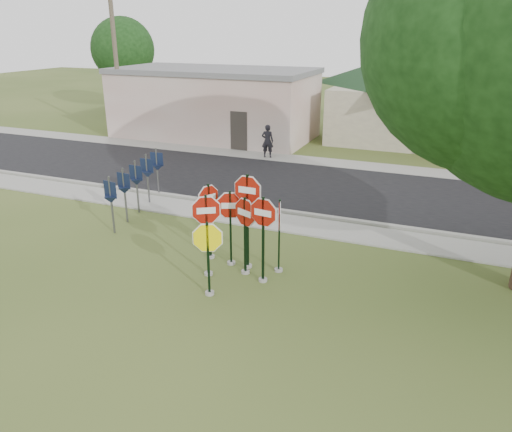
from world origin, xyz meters
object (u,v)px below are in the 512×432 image
at_px(utility_pole_near, 116,55).
at_px(stop_sign_left, 207,224).
at_px(stop_sign_center, 245,225).
at_px(stop_sign_yellow, 208,250).
at_px(pedestrian, 267,141).

bearing_deg(utility_pole_near, stop_sign_left, -46.75).
distance_m(stop_sign_center, stop_sign_left, 1.05).
height_order(stop_sign_left, utility_pole_near, utility_pole_near).
distance_m(stop_sign_left, utility_pole_near, 19.80).
bearing_deg(stop_sign_left, stop_sign_yellow, -60.96).
bearing_deg(utility_pole_near, pedestrian, -6.51).
distance_m(stop_sign_center, stop_sign_yellow, 1.52).
relative_size(stop_sign_center, stop_sign_yellow, 1.12).
distance_m(stop_sign_yellow, pedestrian, 14.53).
bearing_deg(pedestrian, stop_sign_center, 98.17).
distance_m(stop_sign_yellow, stop_sign_left, 1.14).
height_order(stop_sign_left, pedestrian, stop_sign_left).
bearing_deg(stop_sign_center, utility_pole_near, 136.17).
distance_m(utility_pole_near, pedestrian, 10.92).
relative_size(stop_sign_center, pedestrian, 1.37).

